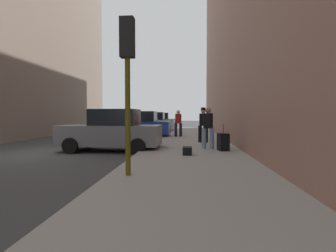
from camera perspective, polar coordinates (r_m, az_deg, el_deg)
ground_plane at (r=11.62m, az=-26.27°, el=-5.48°), size 120.00×120.00×0.00m
sidewalk at (r=10.02m, az=4.98°, el=-6.03°), size 4.00×40.00×0.15m
parked_gray_coupe at (r=11.45m, az=-12.11°, el=-1.12°), size 4.24×2.14×1.79m
parked_blue_sedan at (r=17.72m, az=-6.24°, el=0.15°), size 4.25×2.15×1.79m
parked_silver_sedan at (r=23.77m, az=-3.55°, el=0.73°), size 4.23×2.12×1.79m
parked_dark_green_sedan at (r=29.30m, az=-2.07°, el=1.05°), size 4.23×2.11×1.79m
fire_hydrant at (r=17.42m, az=-0.43°, el=-1.03°), size 0.42×0.22×0.70m
traffic_light at (r=6.21m, az=-8.81°, el=13.65°), size 0.32×0.32×3.60m
pedestrian_in_jeans at (r=11.01m, az=8.72°, el=0.10°), size 0.52×0.45×1.71m
pedestrian_in_red_jacket at (r=16.97m, az=2.26°, el=0.93°), size 0.53×0.48×1.71m
pedestrian_with_fedora at (r=13.46m, az=7.67°, el=0.66°), size 0.51×0.42×1.78m
rolling_suitcase at (r=10.52m, az=11.92°, el=-3.39°), size 0.44×0.61×1.04m
duffel_bag at (r=9.25m, az=4.21°, el=-5.39°), size 0.32×0.44×0.28m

